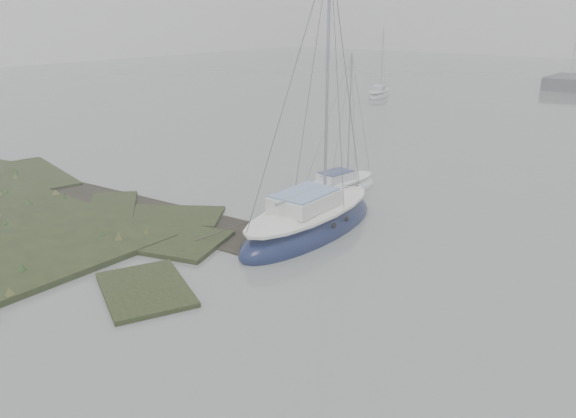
{
  "coord_description": "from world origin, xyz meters",
  "views": [
    {
      "loc": [
        13.86,
        -10.03,
        8.29
      ],
      "look_at": [
        2.31,
        4.43,
        1.8
      ],
      "focal_mm": 35.0,
      "sensor_mm": 36.0,
      "label": 1
    }
  ],
  "objects": [
    {
      "name": "ground",
      "position": [
        0.0,
        30.0,
        0.0
      ],
      "size": [
        160.0,
        160.0,
        0.0
      ],
      "primitive_type": "plane",
      "color": "slate",
      "rests_on": "ground"
    },
    {
      "name": "sailboat_main",
      "position": [
        1.5,
        6.81,
        0.35
      ],
      "size": [
        2.83,
        8.1,
        11.35
      ],
      "rotation": [
        0.0,
        0.0,
        0.02
      ],
      "color": "#10193E",
      "rests_on": "ground"
    },
    {
      "name": "sailboat_white",
      "position": [
        -0.53,
        11.9,
        0.22
      ],
      "size": [
        2.37,
        5.17,
        7.03
      ],
      "rotation": [
        0.0,
        0.0,
        -0.15
      ],
      "color": "white",
      "rests_on": "ground"
    },
    {
      "name": "sailboat_far_a",
      "position": [
        -15.65,
        42.06,
        0.23
      ],
      "size": [
        3.17,
        5.62,
        7.55
      ],
      "rotation": [
        0.0,
        0.0,
        0.28
      ],
      "color": "#B0B5BA",
      "rests_on": "ground"
    },
    {
      "name": "sailboat_far_c",
      "position": [
        -0.98,
        59.75,
        0.25
      ],
      "size": [
        5.52,
        5.11,
        8.01
      ],
      "rotation": [
        0.0,
        0.0,
        0.86
      ],
      "color": "silver",
      "rests_on": "ground"
    }
  ]
}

